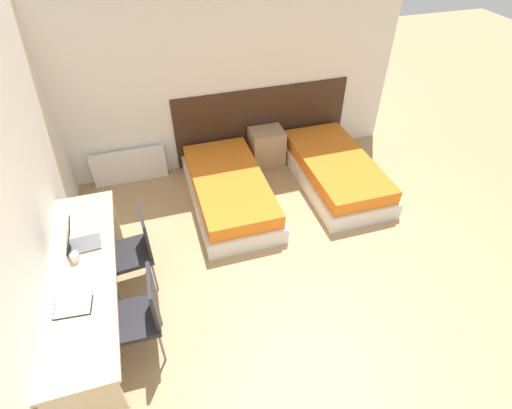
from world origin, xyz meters
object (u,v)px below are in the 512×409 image
nightstand (267,147)px  chair_near_notebook (141,313)px  chair_near_laptop (134,247)px  bed_near_door (335,171)px  laptop (78,241)px  bed_near_window (229,191)px

nightstand → chair_near_notebook: size_ratio=0.59×
chair_near_laptop → bed_near_door: bearing=14.9°
bed_near_door → nightstand: nightstand is taller
bed_near_door → chair_near_notebook: (-2.81, -1.85, 0.32)m
bed_near_door → laptop: (-3.27, -1.11, 0.63)m
bed_near_door → chair_near_laptop: chair_near_laptop is taller
nightstand → laptop: size_ratio=1.73×
bed_near_window → nightstand: size_ratio=3.48×
chair_near_laptop → bed_near_window: bearing=34.1°
bed_near_window → nightstand: bearing=44.9°
bed_near_window → chair_near_laptop: bearing=-140.8°
bed_near_window → chair_near_laptop: 1.65m
chair_near_laptop → nightstand: bearing=36.4°
chair_near_laptop → chair_near_notebook: bearing=-95.1°
bed_near_door → chair_near_laptop: (-2.81, -1.03, 0.32)m
bed_near_window → bed_near_door: bearing=0.0°
nightstand → bed_near_window: bearing=-135.1°
chair_near_laptop → laptop: (-0.46, -0.09, 0.31)m
nightstand → chair_near_notebook: bearing=-127.7°
bed_near_door → bed_near_window: bearing=180.0°
bed_near_window → chair_near_notebook: 2.26m
nightstand → chair_near_notebook: 3.33m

